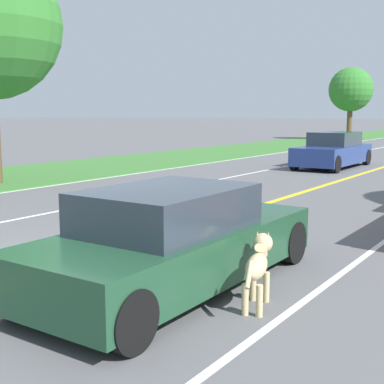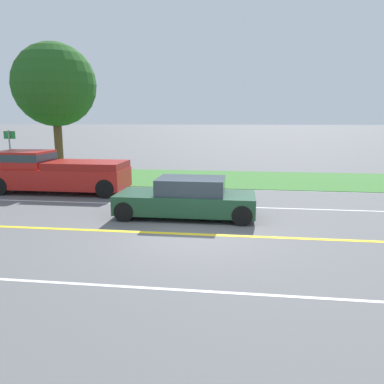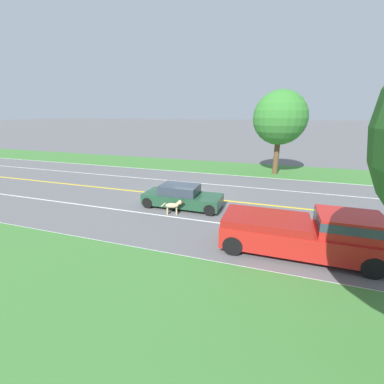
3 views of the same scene
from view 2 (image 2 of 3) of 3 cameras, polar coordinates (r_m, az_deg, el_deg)
name	(u,v)px [view 2 (image 2 of 3)]	position (r m, az deg, el deg)	size (l,w,h in m)	color
ground_plane	(192,234)	(10.61, 0.01, -6.46)	(400.00, 400.00, 0.00)	#5B5B5E
centre_divider_line	(192,234)	(10.61, 0.01, -6.44)	(0.18, 160.00, 0.01)	yellow
lane_edge_line_right	(212,189)	(17.38, 3.03, 0.48)	(0.14, 160.00, 0.01)	white
lane_dash_same_dir	(204,206)	(13.97, 1.89, -2.14)	(0.10, 160.00, 0.01)	white
lane_dash_oncoming	(168,289)	(7.39, -3.66, -14.56)	(0.10, 160.00, 0.01)	white
grass_verge_right	(216,179)	(20.33, 3.70, 2.06)	(6.00, 160.00, 0.03)	#3D7533
ego_car	(187,199)	(12.32, -0.77, -1.03)	(1.82, 4.52, 1.31)	#1E472D
dog	(192,195)	(13.51, -0.02, -0.41)	(0.49, 1.21, 0.82)	#D1B784
pickup_truck	(55,172)	(17.51, -20.14, 2.94)	(2.07, 5.77, 1.81)	red
roadside_tree_right_near	(55,85)	(23.07, -20.20, 15.01)	(4.60, 4.60, 7.36)	brown
street_sign	(10,149)	(21.91, -25.96, 5.91)	(0.11, 0.64, 2.62)	gray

